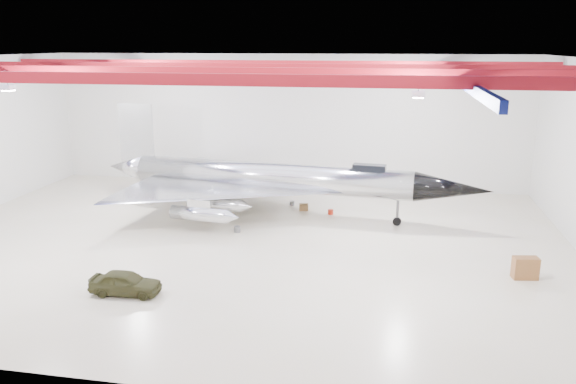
# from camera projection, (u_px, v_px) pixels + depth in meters

# --- Properties ---
(floor) EXTENTS (40.00, 40.00, 0.00)m
(floor) POSITION_uv_depth(u_px,v_px,m) (238.00, 243.00, 34.38)
(floor) COLOR beige
(floor) RESTS_ON ground
(wall_back) EXTENTS (40.00, 0.00, 40.00)m
(wall_back) POSITION_uv_depth(u_px,v_px,m) (285.00, 121.00, 47.22)
(wall_back) COLOR silver
(wall_back) RESTS_ON floor
(ceiling) EXTENTS (40.00, 40.00, 0.00)m
(ceiling) POSITION_uv_depth(u_px,v_px,m) (234.00, 59.00, 31.55)
(ceiling) COLOR #0A0F38
(ceiling) RESTS_ON wall_back
(ceiling_structure) EXTENTS (39.50, 29.50, 1.08)m
(ceiling_structure) POSITION_uv_depth(u_px,v_px,m) (234.00, 71.00, 31.73)
(ceiling_structure) COLOR maroon
(ceiling_structure) RESTS_ON ceiling
(jet_aircraft) EXTENTS (27.77, 17.29, 7.57)m
(jet_aircraft) POSITION_uv_depth(u_px,v_px,m) (269.00, 181.00, 39.40)
(jet_aircraft) COLOR silver
(jet_aircraft) RESTS_ON floor
(jeep) EXTENTS (3.53, 1.55, 1.18)m
(jeep) POSITION_uv_depth(u_px,v_px,m) (125.00, 283.00, 27.22)
(jeep) COLOR #36361B
(jeep) RESTS_ON floor
(desk) EXTENTS (1.36, 0.83, 1.16)m
(desk) POSITION_uv_depth(u_px,v_px,m) (525.00, 268.00, 29.01)
(desk) COLOR brown
(desk) RESTS_ON floor
(crate_ply) EXTENTS (0.60, 0.51, 0.37)m
(crate_ply) POSITION_uv_depth(u_px,v_px,m) (206.00, 217.00, 38.78)
(crate_ply) COLOR olive
(crate_ply) RESTS_ON floor
(toolbox_red) EXTENTS (0.55, 0.47, 0.34)m
(toolbox_red) POSITION_uv_depth(u_px,v_px,m) (227.00, 198.00, 43.58)
(toolbox_red) COLOR #A52110
(toolbox_red) RESTS_ON floor
(engine_drum) EXTENTS (0.56, 0.56, 0.38)m
(engine_drum) POSITION_uv_depth(u_px,v_px,m) (237.00, 229.00, 36.25)
(engine_drum) COLOR #59595B
(engine_drum) RESTS_ON floor
(parts_bin) EXTENTS (0.73, 0.62, 0.46)m
(parts_bin) POSITION_uv_depth(u_px,v_px,m) (304.00, 207.00, 41.01)
(parts_bin) COLOR olive
(parts_bin) RESTS_ON floor
(crate_small) EXTENTS (0.43, 0.36, 0.28)m
(crate_small) POSITION_uv_depth(u_px,v_px,m) (153.00, 200.00, 43.32)
(crate_small) COLOR #59595B
(crate_small) RESTS_ON floor
(tool_chest) EXTENTS (0.43, 0.43, 0.35)m
(tool_chest) POSITION_uv_depth(u_px,v_px,m) (331.00, 212.00, 40.04)
(tool_chest) COLOR #A52110
(tool_chest) RESTS_ON floor
(oil_barrel) EXTENTS (0.64, 0.58, 0.36)m
(oil_barrel) POSITION_uv_depth(u_px,v_px,m) (229.00, 211.00, 40.30)
(oil_barrel) COLOR olive
(oil_barrel) RESTS_ON floor
(spares_box) EXTENTS (0.41, 0.41, 0.33)m
(spares_box) POSITION_uv_depth(u_px,v_px,m) (292.00, 203.00, 42.24)
(spares_box) COLOR #59595B
(spares_box) RESTS_ON floor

